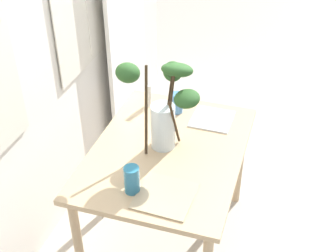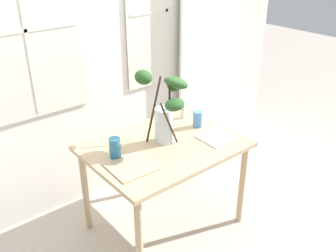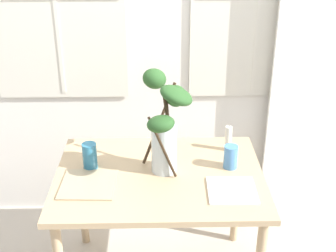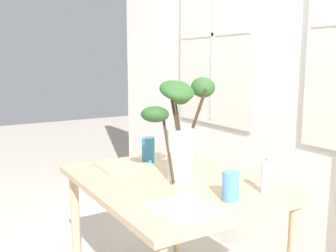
% 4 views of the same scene
% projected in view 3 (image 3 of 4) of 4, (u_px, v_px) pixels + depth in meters
% --- Properties ---
extents(curtain_sheer_side, '(0.69, 0.03, 2.54)m').
position_uv_depth(curtain_sheer_side, '(332.00, 42.00, 2.87)').
color(curtain_sheer_side, white).
rests_on(curtain_sheer_side, ground).
extents(dining_table, '(1.11, 0.83, 0.74)m').
position_uv_depth(dining_table, '(160.00, 188.00, 2.53)').
color(dining_table, tan).
rests_on(dining_table, ground).
extents(vase_with_branches, '(0.32, 0.47, 0.54)m').
position_uv_depth(vase_with_branches, '(166.00, 125.00, 2.40)').
color(vase_with_branches, silver).
rests_on(vase_with_branches, dining_table).
extents(drinking_glass_blue_left, '(0.08, 0.08, 0.15)m').
position_uv_depth(drinking_glass_blue_left, '(91.00, 156.00, 2.52)').
color(drinking_glass_blue_left, teal).
rests_on(drinking_glass_blue_left, dining_table).
extents(drinking_glass_blue_right, '(0.08, 0.08, 0.13)m').
position_uv_depth(drinking_glass_blue_right, '(231.00, 157.00, 2.53)').
color(drinking_glass_blue_right, '#4C84BC').
rests_on(drinking_glass_blue_right, dining_table).
extents(plate_square_left, '(0.29, 0.29, 0.01)m').
position_uv_depth(plate_square_left, '(89.00, 184.00, 2.40)').
color(plate_square_left, tan).
rests_on(plate_square_left, dining_table).
extents(plate_square_right, '(0.25, 0.25, 0.01)m').
position_uv_depth(plate_square_right, '(233.00, 190.00, 2.35)').
color(plate_square_right, white).
rests_on(plate_square_right, dining_table).
extents(pillar_candle, '(0.04, 0.04, 0.16)m').
position_uv_depth(pillar_candle, '(229.00, 138.00, 2.70)').
color(pillar_candle, silver).
rests_on(pillar_candle, dining_table).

